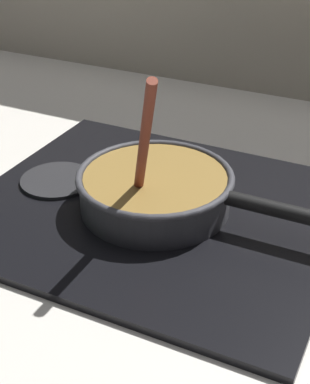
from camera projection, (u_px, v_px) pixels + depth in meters
ground at (106, 312)px, 0.74m from camera, size 2.40×1.60×0.04m
hob_plate at (155, 211)px, 0.90m from camera, size 0.56×0.48×0.01m
burner_ring at (155, 205)px, 0.90m from camera, size 0.18×0.18×0.01m
spare_burner at (57, 180)px, 0.96m from camera, size 0.12×0.12×0.01m
cooking_pan at (157, 189)px, 0.88m from camera, size 0.40×0.24×0.25m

